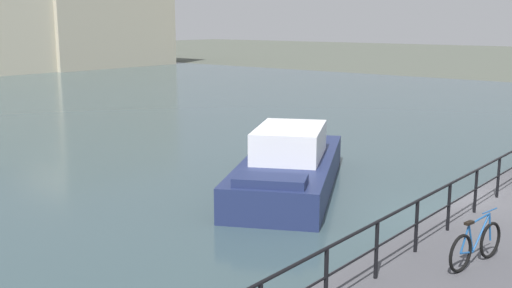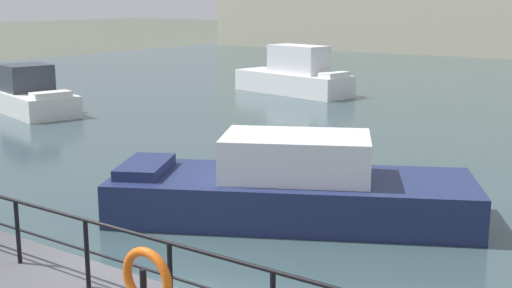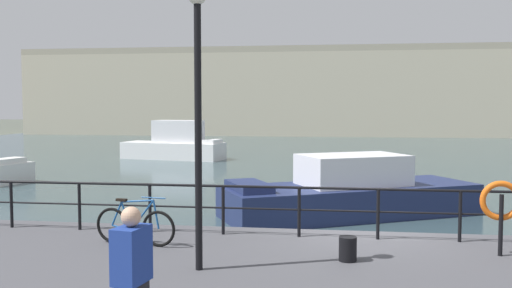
{
  "view_description": "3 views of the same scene",
  "coord_description": "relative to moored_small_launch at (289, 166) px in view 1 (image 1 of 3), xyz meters",
  "views": [
    {
      "loc": [
        -15.52,
        -5.54,
        5.24
      ],
      "look_at": [
        -2.33,
        5.13,
        1.84
      ],
      "focal_mm": 43.14,
      "sensor_mm": 36.0,
      "label": 1
    },
    {
      "loc": [
        7.72,
        -6.96,
        4.96
      ],
      "look_at": [
        -0.88,
        5.31,
        1.71
      ],
      "focal_mm": 47.28,
      "sensor_mm": 36.0,
      "label": 2
    },
    {
      "loc": [
        -0.55,
        -12.62,
        3.54
      ],
      "look_at": [
        -2.97,
        4.55,
        2.36
      ],
      "focal_mm": 39.75,
      "sensor_mm": 36.0,
      "label": 3
    }
  ],
  "objects": [
    {
      "name": "ground_plane",
      "position": [
        0.1,
        -5.58,
        -0.73
      ],
      "size": [
        240.0,
        240.0,
        0.0
      ],
      "primitive_type": "plane",
      "color": "#4C5147"
    },
    {
      "name": "moored_small_launch",
      "position": [
        0.0,
        0.0,
        0.0
      ],
      "size": [
        8.51,
        6.21,
        1.96
      ],
      "rotation": [
        0.0,
        0.0,
        3.62
      ],
      "color": "navy",
      "rests_on": "water_basin"
    },
    {
      "name": "quay_railing",
      "position": [
        1.26,
        -6.33,
        0.76
      ],
      "size": [
        24.67,
        0.07,
        1.08
      ],
      "color": "black",
      "rests_on": "quay_promenade"
    },
    {
      "name": "parked_bicycle",
      "position": [
        -4.41,
        -7.48,
        0.41
      ],
      "size": [
        1.75,
        0.37,
        0.98
      ],
      "rotation": [
        0.0,
        0.0,
        -0.18
      ],
      "color": "black",
      "rests_on": "quay_promenade"
    }
  ]
}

